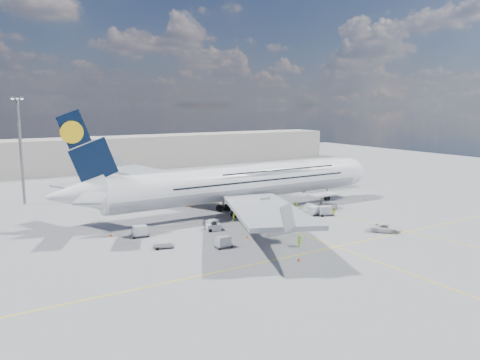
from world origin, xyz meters
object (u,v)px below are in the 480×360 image
dolly_row_a (163,246)px  dolly_nose_near (313,211)px  cone_nose (364,199)px  catering_truck_inner (174,190)px  cone_wing_left_outer (169,201)px  cone_wing_right_inner (247,237)px  jet_bridge (314,167)px  light_mast (21,150)px  dolly_nose_far (325,211)px  cargo_loader (321,204)px  cone_wing_right_outer (299,259)px  dolly_row_b (212,224)px  catering_truck_outer (136,185)px  dolly_back (140,231)px  crew_wing (234,217)px  crew_nose (316,197)px  cone_wing_left_inner (192,207)px  airliner (243,182)px  baggage_tug (214,227)px  service_van (385,228)px  crew_loader (334,212)px  crew_van (296,205)px  crew_tug (300,241)px  dolly_row_c (224,242)px  cone_tail (111,235)px

dolly_row_a → dolly_nose_near: bearing=26.6°
cone_nose → catering_truck_inner: bearing=144.3°
cone_wing_left_outer → cone_wing_right_inner: size_ratio=1.05×
jet_bridge → catering_truck_inner: size_ratio=2.72×
light_mast → dolly_nose_far: size_ratio=6.90×
cargo_loader → cone_wing_right_outer: cargo_loader is taller
dolly_row_b → catering_truck_inner: catering_truck_inner is taller
dolly_nose_near → dolly_row_b: bearing=163.7°
dolly_nose_far → catering_truck_outer: 55.65m
dolly_back → cone_nose: size_ratio=6.33×
light_mast → dolly_nose_near: light_mast is taller
crew_wing → dolly_nose_far: bearing=-95.1°
crew_nose → cone_wing_left_outer: (-32.38, 17.06, -0.62)m
cone_wing_left_inner → airliner: bearing=-51.2°
cargo_loader → dolly_row_b: (-29.36, -2.04, -0.25)m
crew_wing → baggage_tug: bearing=133.3°
cone_wing_left_inner → dolly_nose_near: bearing=-46.5°
service_van → dolly_nose_near: bearing=56.0°
dolly_row_b → crew_nose: crew_nose is taller
jet_bridge → baggage_tug: jet_bridge is taller
cargo_loader → cone_nose: cargo_loader is taller
crew_loader → crew_van: size_ratio=1.21×
crew_nose → dolly_row_a: bearing=145.5°
crew_tug → cone_wing_left_inner: size_ratio=3.88×
dolly_row_b → light_mast: bearing=101.9°
cone_nose → crew_nose: bearing=148.9°
jet_bridge → dolly_back: jet_bridge is taller
dolly_row_a → cone_nose: cone_nose is taller
dolly_nose_far → service_van: dolly_nose_far is taller
dolly_back → dolly_nose_near: (37.77, -3.56, -0.06)m
dolly_back → dolly_nose_near: size_ratio=1.03×
dolly_row_b → catering_truck_outer: 47.03m
cone_wing_right_outer → dolly_nose_far: bearing=40.8°
cone_wing_right_outer → light_mast: bearing=114.0°
dolly_back → crew_wing: bearing=10.3°
crew_nose → crew_wing: size_ratio=1.02×
crew_nose → cone_wing_left_inner: crew_nose is taller
light_mast → dolly_nose_near: bearing=-41.4°
baggage_tug → service_van: (27.09, -17.72, 0.04)m
dolly_nose_near → catering_truck_inner: catering_truck_inner is taller
dolly_row_c → crew_tug: bearing=-31.4°
cone_wing_right_inner → crew_tug: bearing=-62.6°
crew_wing → dolly_nose_near: bearing=-92.2°
jet_bridge → cone_tail: size_ratio=31.42×
cone_wing_left_outer → cone_nose: bearing=-28.6°
cone_wing_left_outer → cone_tail: 30.89m
jet_bridge → dolly_nose_far: 28.66m
airliner → dolly_row_a: size_ratio=21.08×
cone_wing_right_outer → crew_nose: bearing=46.2°
jet_bridge → dolly_nose_near: 28.66m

